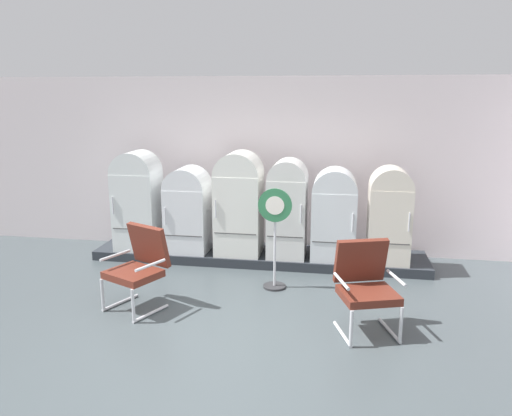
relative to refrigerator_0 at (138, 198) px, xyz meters
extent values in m
cube|color=#40494C|center=(1.99, -2.89, -1.03)|extent=(12.00, 10.00, 0.05)
cube|color=silver|center=(1.99, 0.77, 0.47)|extent=(11.76, 0.12, 2.95)
cube|color=#47443F|center=(1.99, 0.77, 1.60)|extent=(11.76, 0.07, 0.06)
cube|color=#272C31|center=(1.99, 0.14, -0.93)|extent=(5.37, 0.95, 0.15)
cube|color=white|center=(0.00, 0.00, -0.22)|extent=(0.70, 0.60, 1.27)
cylinder|color=white|center=(0.00, 0.00, 0.41)|extent=(0.70, 0.58, 0.70)
cube|color=#383838|center=(0.00, -0.30, -0.45)|extent=(0.64, 0.01, 0.01)
cylinder|color=silver|center=(-0.29, -0.31, -0.07)|extent=(0.02, 0.02, 0.28)
cube|color=white|center=(0.85, 0.02, -0.33)|extent=(0.67, 0.63, 1.05)
cylinder|color=white|center=(0.85, 0.02, 0.19)|extent=(0.67, 0.61, 0.67)
cube|color=#383838|center=(0.85, -0.30, -0.52)|extent=(0.61, 0.01, 0.01)
cylinder|color=silver|center=(0.58, -0.31, -0.21)|extent=(0.02, 0.02, 0.28)
cube|color=white|center=(1.69, 0.03, -0.22)|extent=(0.72, 0.66, 1.28)
cylinder|color=white|center=(1.69, 0.03, 0.43)|extent=(0.72, 0.65, 0.72)
cube|color=#383838|center=(1.69, -0.30, -0.45)|extent=(0.66, 0.01, 0.01)
cylinder|color=silver|center=(1.39, -0.31, -0.06)|extent=(0.02, 0.02, 0.28)
cube|color=white|center=(2.46, 0.02, -0.24)|extent=(0.60, 0.63, 1.24)
cylinder|color=white|center=(2.46, 0.02, 0.39)|extent=(0.60, 0.62, 0.60)
cube|color=#383838|center=(2.46, -0.30, -0.46)|extent=(0.55, 0.01, 0.01)
cylinder|color=silver|center=(2.70, -0.31, -0.09)|extent=(0.02, 0.02, 0.28)
cube|color=white|center=(3.19, 0.01, -0.32)|extent=(0.67, 0.62, 1.08)
cylinder|color=white|center=(3.19, 0.01, 0.22)|extent=(0.67, 0.61, 0.67)
cube|color=#383838|center=(3.19, -0.30, -0.51)|extent=(0.62, 0.01, 0.01)
cylinder|color=silver|center=(3.46, -0.31, -0.19)|extent=(0.02, 0.02, 0.28)
cube|color=silver|center=(4.01, -0.01, -0.28)|extent=(0.62, 0.58, 1.15)
cylinder|color=silver|center=(4.01, -0.01, 0.29)|extent=(0.62, 0.57, 0.62)
cube|color=#383838|center=(4.01, -0.30, -0.49)|extent=(0.57, 0.01, 0.01)
cylinder|color=silver|center=(4.27, -0.31, -0.15)|extent=(0.02, 0.02, 0.28)
cylinder|color=silver|center=(0.49, -1.87, -0.99)|extent=(0.28, 0.54, 0.04)
cylinder|color=silver|center=(0.37, -2.11, -0.78)|extent=(0.05, 0.05, 0.41)
cylinder|color=silver|center=(1.00, -2.11, -0.99)|extent=(0.28, 0.54, 0.04)
cylinder|color=silver|center=(0.88, -2.35, -0.78)|extent=(0.05, 0.05, 0.41)
cube|color=#5E261B|center=(0.74, -1.99, -0.53)|extent=(0.77, 0.73, 0.09)
cube|color=#5E261B|center=(0.86, -1.74, -0.22)|extent=(0.62, 0.42, 0.54)
cylinder|color=silver|center=(0.45, -1.85, -0.34)|extent=(0.23, 0.44, 0.04)
cylinder|color=silver|center=(1.03, -2.13, -0.34)|extent=(0.23, 0.44, 0.04)
cylinder|color=silver|center=(3.34, -2.26, -0.99)|extent=(0.22, 0.56, 0.04)
cylinder|color=silver|center=(3.42, -2.52, -0.78)|extent=(0.05, 0.05, 0.41)
cylinder|color=silver|center=(3.87, -2.09, -0.99)|extent=(0.22, 0.56, 0.04)
cylinder|color=silver|center=(3.96, -2.34, -0.78)|extent=(0.05, 0.05, 0.41)
cube|color=#5E261B|center=(3.61, -2.18, -0.53)|extent=(0.74, 0.68, 0.09)
cube|color=#5E261B|center=(3.52, -1.91, -0.22)|extent=(0.63, 0.36, 0.54)
cylinder|color=silver|center=(3.30, -2.28, -0.34)|extent=(0.18, 0.46, 0.04)
cylinder|color=silver|center=(3.91, -2.08, -0.34)|extent=(0.18, 0.46, 0.04)
cylinder|color=#2D2D30|center=(2.40, -0.98, -0.99)|extent=(0.32, 0.32, 0.03)
cylinder|color=silver|center=(2.40, -0.98, -0.39)|extent=(0.04, 0.04, 1.17)
cylinder|color=#2C7247|center=(2.40, -1.01, 0.19)|extent=(0.47, 0.02, 0.47)
cylinder|color=white|center=(2.40, -1.02, 0.19)|extent=(0.26, 0.00, 0.26)
camera|label=1|loc=(3.20, -7.45, 1.69)|focal=34.56mm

